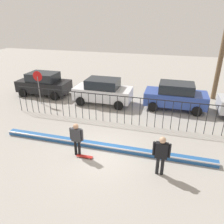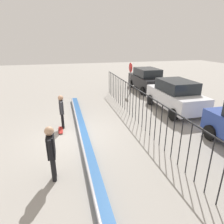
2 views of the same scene
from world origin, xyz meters
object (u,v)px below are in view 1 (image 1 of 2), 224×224
Objects in this scene: skateboarder at (77,137)px; camera_operator at (161,152)px; parked_car_black at (44,84)px; stop_sign at (38,83)px; skateboard at (85,156)px; parked_car_blue at (176,96)px; parked_car_white at (103,91)px.

camera_operator reaches higher than skateboarder.
parked_car_black is 1.72× the size of stop_sign.
skateboard is 10.01m from parked_car_black.
skateboarder is 0.93× the size of camera_operator.
stop_sign is at bearing -69.96° from parked_car_black.
skateboarder is 7.79m from stop_sign.
parked_car_black reaches higher than camera_operator.
parked_car_black is at bearing 136.21° from skateboarder.
skateboarder reaches higher than skateboard.
camera_operator is (3.93, -0.35, 0.08)m from skateboarder.
parked_car_black and parked_car_blue have the same top height.
skateboard is (0.41, -0.13, -0.95)m from skateboarder.
stop_sign is (-9.88, -1.74, 0.64)m from parked_car_blue.
camera_operator is 7.59m from parked_car_blue.
parked_car_black is 1.00× the size of parked_car_white.
camera_operator is at bearing 0.58° from skateboarder.
skateboard is 7.13m from parked_car_white.
camera_operator is 0.42× the size of parked_car_black.
skateboard is 0.19× the size of parked_car_black.
parked_car_white is (-1.31, 6.95, 0.91)m from skateboard.
parked_car_black is at bearing 112.47° from stop_sign.
parked_car_white is at bearing 16.25° from stop_sign.
parked_car_blue reaches higher than skateboarder.
parked_car_blue is at bearing -92.53° from camera_operator.
parked_car_white is 1.72× the size of stop_sign.
skateboard is at bearing -50.59° from parked_car_black.
skateboarder is at bearing -4.14° from camera_operator.
stop_sign reaches higher than skateboarder.
skateboarder is 1.04m from skateboard.
skateboarder is at bearing -118.77° from parked_car_blue.
parked_car_white reaches higher than skateboard.
parked_car_black is (-6.25, 7.30, -0.04)m from skateboarder.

